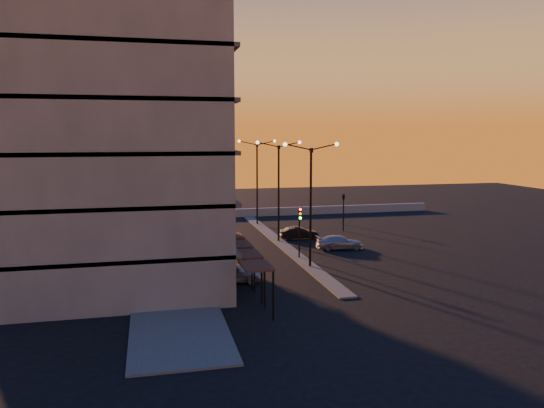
{
  "coord_description": "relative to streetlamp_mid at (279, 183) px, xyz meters",
  "views": [
    {
      "loc": [
        -11.82,
        -37.7,
        10.04
      ],
      "look_at": [
        -1.51,
        6.29,
        4.13
      ],
      "focal_mm": 35.0,
      "sensor_mm": 36.0,
      "label": 1
    }
  ],
  "objects": [
    {
      "name": "ground",
      "position": [
        0.0,
        -10.0,
        -5.59
      ],
      "size": [
        120.0,
        120.0,
        0.0
      ],
      "primitive_type": "plane",
      "color": "black",
      "rests_on": "ground"
    },
    {
      "name": "sidewalk_west",
      "position": [
        -10.5,
        -6.0,
        -5.53
      ],
      "size": [
        5.0,
        40.0,
        0.12
      ],
      "primitive_type": "cube",
      "color": "#4C4C49",
      "rests_on": "ground"
    },
    {
      "name": "median",
      "position": [
        0.0,
        0.0,
        -5.53
      ],
      "size": [
        1.2,
        36.0,
        0.12
      ],
      "primitive_type": "cube",
      "color": "#4C4C49",
      "rests_on": "ground"
    },
    {
      "name": "parapet",
      "position": [
        2.0,
        16.0,
        -5.09
      ],
      "size": [
        44.0,
        0.5,
        1.0
      ],
      "primitive_type": "cube",
      "color": "gray",
      "rests_on": "ground"
    },
    {
      "name": "building",
      "position": [
        -14.0,
        -9.97,
        6.32
      ],
      "size": [
        14.35,
        17.08,
        25.0
      ],
      "color": "#67635B",
      "rests_on": "ground"
    },
    {
      "name": "streetlamp_near",
      "position": [
        0.0,
        -10.0,
        0.0
      ],
      "size": [
        4.32,
        0.32,
        9.51
      ],
      "color": "black",
      "rests_on": "ground"
    },
    {
      "name": "streetlamp_mid",
      "position": [
        0.0,
        0.0,
        0.0
      ],
      "size": [
        4.32,
        0.32,
        9.51
      ],
      "color": "black",
      "rests_on": "ground"
    },
    {
      "name": "streetlamp_far",
      "position": [
        0.0,
        10.0,
        0.0
      ],
      "size": [
        4.32,
        0.32,
        9.51
      ],
      "color": "black",
      "rests_on": "ground"
    },
    {
      "name": "traffic_light_main",
      "position": [
        0.0,
        -7.13,
        -2.7
      ],
      "size": [
        0.28,
        0.44,
        4.25
      ],
      "color": "black",
      "rests_on": "ground"
    },
    {
      "name": "signal_east_a",
      "position": [
        8.0,
        4.0,
        -3.66
      ],
      "size": [
        0.13,
        0.16,
        3.6
      ],
      "color": "black",
      "rests_on": "ground"
    },
    {
      "name": "signal_east_b",
      "position": [
        9.5,
        8.0,
        -2.49
      ],
      "size": [
        0.42,
        1.99,
        3.6
      ],
      "color": "black",
      "rests_on": "ground"
    },
    {
      "name": "car_hatchback",
      "position": [
        -6.5,
        -12.64,
        -4.86
      ],
      "size": [
        4.52,
        2.32,
        1.47
      ],
      "primitive_type": "imported",
      "rotation": [
        0.0,
        0.0,
        1.43
      ],
      "color": "#ABACB3",
      "rests_on": "ground"
    },
    {
      "name": "car_sedan",
      "position": [
        2.24,
        0.82,
        -4.98
      ],
      "size": [
        3.78,
        1.53,
        1.22
      ],
      "primitive_type": "imported",
      "rotation": [
        0.0,
        0.0,
        1.51
      ],
      "color": "black",
      "rests_on": "ground"
    },
    {
      "name": "car_wagon",
      "position": [
        4.5,
        -4.31,
        -4.99
      ],
      "size": [
        4.34,
        2.12,
        1.21
      ],
      "primitive_type": "imported",
      "rotation": [
        0.0,
        0.0,
        1.47
      ],
      "color": "#9FA2A7",
      "rests_on": "ground"
    }
  ]
}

